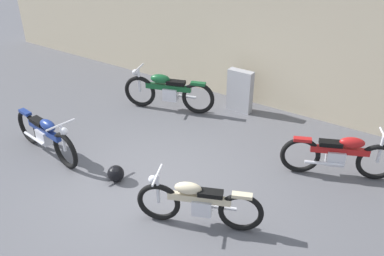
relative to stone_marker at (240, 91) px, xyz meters
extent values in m
plane|color=#56565B|center=(0.16, -3.48, -0.50)|extent=(40.00, 40.00, 0.00)
cube|color=beige|center=(0.16, 0.73, 1.25)|extent=(18.00, 0.30, 3.51)
cube|color=#9E9EA3|center=(0.00, 0.00, 0.00)|extent=(0.60, 0.20, 1.01)
sphere|color=black|center=(-0.51, -3.66, -0.35)|extent=(0.30, 0.30, 0.30)
torus|color=black|center=(3.28, -1.07, -0.15)|extent=(0.68, 0.37, 0.71)
torus|color=black|center=(2.08, -1.61, -0.15)|extent=(0.68, 0.37, 0.71)
cube|color=silver|center=(2.63, -1.36, -0.13)|extent=(0.36, 0.31, 0.27)
cube|color=#B21919|center=(2.68, -1.34, 0.03)|extent=(0.95, 0.50, 0.12)
ellipsoid|color=#B21919|center=(2.84, -1.27, 0.20)|extent=(0.47, 0.35, 0.19)
cube|color=black|center=(2.52, -1.41, 0.16)|extent=(0.43, 0.32, 0.08)
cube|color=#B21919|center=(2.08, -1.61, 0.18)|extent=(0.33, 0.24, 0.06)
cylinder|color=silver|center=(3.28, -1.07, 0.12)|extent=(0.05, 0.05, 0.54)
cylinder|color=silver|center=(3.28, -1.07, 0.39)|extent=(0.26, 0.53, 0.04)
cylinder|color=silver|center=(2.50, -1.54, -0.20)|extent=(0.65, 0.33, 0.06)
torus|color=black|center=(-1.55, -3.86, -0.14)|extent=(0.73, 0.19, 0.72)
torus|color=black|center=(-2.87, -3.67, -0.14)|extent=(0.73, 0.19, 0.72)
cube|color=silver|center=(-2.26, -3.76, -0.12)|extent=(0.34, 0.24, 0.28)
cube|color=navy|center=(-2.21, -3.77, 0.03)|extent=(1.02, 0.24, 0.12)
ellipsoid|color=navy|center=(-2.03, -3.79, 0.21)|extent=(0.46, 0.26, 0.20)
cube|color=black|center=(-2.39, -3.74, 0.16)|extent=(0.42, 0.23, 0.08)
cube|color=navy|center=(-2.87, -3.67, 0.19)|extent=(0.33, 0.16, 0.06)
cylinder|color=silver|center=(-1.55, -3.86, 0.13)|extent=(0.06, 0.06, 0.54)
cylinder|color=silver|center=(-1.55, -3.86, 0.40)|extent=(0.12, 0.57, 0.04)
sphere|color=silver|center=(-1.47, -3.87, 0.30)|extent=(0.14, 0.14, 0.14)
cylinder|color=silver|center=(-2.47, -3.85, -0.19)|extent=(0.69, 0.16, 0.06)
torus|color=black|center=(-2.09, -1.12, -0.12)|extent=(0.77, 0.34, 0.78)
torus|color=black|center=(-0.73, -0.66, -0.12)|extent=(0.77, 0.34, 0.78)
cube|color=silver|center=(-1.36, -0.87, -0.09)|extent=(0.39, 0.31, 0.30)
cube|color=#145128|center=(-1.41, -0.89, 0.08)|extent=(1.07, 0.45, 0.13)
ellipsoid|color=#145128|center=(-1.59, -0.95, 0.27)|extent=(0.51, 0.35, 0.21)
cube|color=black|center=(-1.23, -0.83, 0.21)|extent=(0.46, 0.32, 0.08)
cube|color=#145128|center=(-0.73, -0.66, 0.25)|extent=(0.36, 0.23, 0.06)
cylinder|color=silver|center=(-2.09, -1.12, 0.18)|extent=(0.06, 0.06, 0.58)
cylinder|color=silver|center=(-2.09, -1.12, 0.47)|extent=(0.23, 0.60, 0.04)
sphere|color=silver|center=(-2.17, -1.15, 0.36)|extent=(0.15, 0.15, 0.15)
cylinder|color=silver|center=(-1.20, -0.69, -0.17)|extent=(0.72, 0.30, 0.06)
torus|color=black|center=(0.74, -4.03, -0.16)|extent=(0.66, 0.34, 0.68)
torus|color=black|center=(1.89, -3.54, -0.16)|extent=(0.66, 0.34, 0.68)
cube|color=silver|center=(1.36, -3.77, -0.15)|extent=(0.35, 0.29, 0.26)
cube|color=beige|center=(1.32, -3.79, 0.00)|extent=(0.91, 0.46, 0.11)
ellipsoid|color=beige|center=(1.17, -3.85, 0.17)|extent=(0.45, 0.33, 0.19)
cube|color=black|center=(1.47, -3.72, 0.12)|extent=(0.41, 0.30, 0.07)
cube|color=beige|center=(1.89, -3.54, 0.15)|extent=(0.32, 0.22, 0.06)
cylinder|color=silver|center=(0.74, -4.03, 0.09)|extent=(0.05, 0.05, 0.51)
cylinder|color=silver|center=(0.74, -4.03, 0.35)|extent=(0.24, 0.51, 0.03)
sphere|color=silver|center=(0.67, -4.06, 0.25)|extent=(0.13, 0.13, 0.13)
cylinder|color=silver|center=(1.49, -3.59, -0.21)|extent=(0.62, 0.31, 0.06)
camera|label=1|loc=(3.82, -7.71, 3.82)|focal=37.51mm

